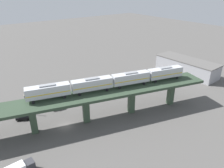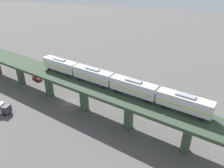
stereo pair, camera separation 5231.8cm
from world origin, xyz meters
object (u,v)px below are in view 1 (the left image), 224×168
at_px(street_car_green, 58,106).
at_px(warehouse_building, 187,66).
at_px(street_lamp, 26,103).
at_px(subway_train, 112,81).
at_px(street_car_black, 23,117).

relative_size(street_car_green, warehouse_building, 0.16).
xyz_separation_m(street_car_green, warehouse_building, (5.94, 61.46, 2.47)).
distance_m(street_lamp, warehouse_building, 71.27).
height_order(street_car_green, street_lamp, street_lamp).
relative_size(street_car_green, street_lamp, 0.65).
height_order(subway_train, street_car_black, subway_train).
distance_m(street_car_green, warehouse_building, 61.80).
xyz_separation_m(street_car_black, street_car_green, (0.48, 11.23, 0.00)).
distance_m(subway_train, warehouse_building, 49.87).
bearing_deg(subway_train, street_lamp, -126.07).
bearing_deg(subway_train, warehouse_building, 98.40).
xyz_separation_m(subway_train, street_car_green, (-13.13, -12.78, -10.56)).
xyz_separation_m(subway_train, street_car_black, (-13.61, -24.01, -10.56)).
relative_size(subway_train, warehouse_building, 1.68).
height_order(subway_train, street_lamp, subway_train).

